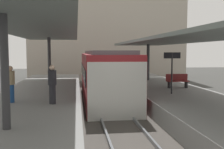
{
  "coord_description": "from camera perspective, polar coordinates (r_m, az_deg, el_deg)",
  "views": [
    {
      "loc": [
        -1.75,
        -12.9,
        3.24
      ],
      "look_at": [
        0.25,
        2.44,
        1.93
      ],
      "focal_mm": 43.16,
      "sensor_mm": 36.0,
      "label": 1
    }
  ],
  "objects": [
    {
      "name": "canopy_left",
      "position": [
        14.48,
        -15.75,
        9.02
      ],
      "size": [
        4.18,
        21.0,
        3.47
      ],
      "color": "#333335",
      "rests_on": "platform_left"
    },
    {
      "name": "rail_far_side",
      "position": [
        13.46,
        3.36,
        -7.92
      ],
      "size": [
        0.08,
        28.0,
        0.14
      ],
      "primitive_type": "cube",
      "color": "slate",
      "rests_on": "track_ballast"
    },
    {
      "name": "platform_sign",
      "position": [
        14.59,
        12.6,
        2.3
      ],
      "size": [
        0.9,
        0.08,
        2.21
      ],
      "color": "#262628",
      "rests_on": "platform_right"
    },
    {
      "name": "canopy_right",
      "position": [
        15.35,
        13.88,
        7.05
      ],
      "size": [
        4.18,
        21.0,
        2.98
      ],
      "color": "#333335",
      "rests_on": "platform_right"
    },
    {
      "name": "rail_near_side",
      "position": [
        13.27,
        -2.82,
        -8.1
      ],
      "size": [
        0.08,
        28.0,
        0.14
      ],
      "primitive_type": "cube",
      "color": "slate",
      "rests_on": "track_ballast"
    },
    {
      "name": "passenger_far_end",
      "position": [
        11.81,
        -12.53,
        -1.95
      ],
      "size": [
        0.36,
        0.36,
        1.67
      ],
      "color": "#232328",
      "rests_on": "platform_left"
    },
    {
      "name": "passenger_near_bench",
      "position": [
        17.03,
        6.03,
        0.1
      ],
      "size": [
        0.36,
        0.36,
        1.63
      ],
      "color": "#232328",
      "rests_on": "platform_right"
    },
    {
      "name": "track_ballast",
      "position": [
        13.39,
        0.29,
        -8.73
      ],
      "size": [
        3.2,
        28.0,
        0.2
      ],
      "primitive_type": "cube",
      "color": "#4C4742",
      "rests_on": "ground_plane"
    },
    {
      "name": "station_building_backdrop",
      "position": [
        33.17,
        -1.17,
        8.75
      ],
      "size": [
        18.0,
        6.0,
        11.0
      ],
      "primitive_type": "cube",
      "color": "#A89E8E",
      "rests_on": "ground_plane"
    },
    {
      "name": "platform_bench",
      "position": [
        17.22,
        13.66,
        -1.22
      ],
      "size": [
        1.4,
        0.41,
        0.86
      ],
      "color": "black",
      "rests_on": "platform_right"
    },
    {
      "name": "platform_left",
      "position": [
        13.34,
        -16.24,
        -7.21
      ],
      "size": [
        4.4,
        28.0,
        1.0
      ],
      "primitive_type": "cube",
      "color": "gray",
      "rests_on": "ground_plane"
    },
    {
      "name": "ground_plane",
      "position": [
        13.41,
        0.29,
        -9.14
      ],
      "size": [
        80.0,
        80.0,
        0.0
      ],
      "primitive_type": "plane",
      "color": "#383835"
    },
    {
      "name": "commuter_train",
      "position": [
        17.15,
        -1.55,
        -0.22
      ],
      "size": [
        2.78,
        10.87,
        3.1
      ],
      "color": "maroon",
      "rests_on": "track_ballast"
    },
    {
      "name": "passenger_mid_platform",
      "position": [
        12.68,
        -20.67,
        -1.81
      ],
      "size": [
        0.36,
        0.36,
        1.62
      ],
      "color": "navy",
      "rests_on": "platform_left"
    },
    {
      "name": "platform_right",
      "position": [
        14.31,
        15.65,
        -6.39
      ],
      "size": [
        4.4,
        28.0,
        1.0
      ],
      "primitive_type": "cube",
      "color": "gray",
      "rests_on": "ground_plane"
    }
  ]
}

